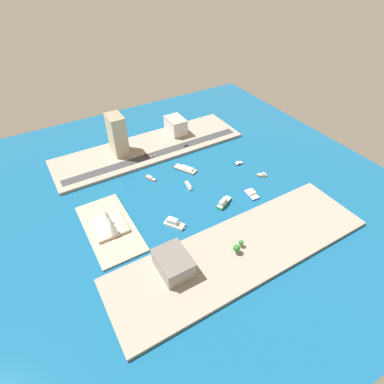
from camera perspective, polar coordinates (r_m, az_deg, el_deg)
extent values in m
plane|color=#145684|center=(333.34, -0.93, 0.30)|extent=(440.00, 440.00, 0.00)
cube|color=gray|center=(277.83, 9.13, -10.46)|extent=(70.00, 240.00, 3.21)
cube|color=gray|center=(402.41, -7.81, 8.05)|extent=(70.00, 240.00, 3.21)
cube|color=#A89E89|center=(302.04, -14.85, -6.44)|extent=(86.35, 42.37, 2.00)
cube|color=#38383D|center=(386.18, -6.61, 6.94)|extent=(12.28, 228.00, 0.15)
cube|color=#1E284C|center=(375.94, 8.63, 5.21)|extent=(4.50, 9.27, 1.41)
cone|color=#1E284C|center=(378.66, 9.23, 5.43)|extent=(1.27, 1.27, 1.27)
cube|color=white|center=(374.15, 8.46, 5.35)|extent=(3.71, 3.37, 1.92)
cube|color=beige|center=(375.51, 8.64, 5.31)|extent=(4.32, 8.90, 0.10)
cube|color=orange|center=(361.61, 12.74, 3.02)|extent=(9.51, 10.39, 1.73)
cone|color=orange|center=(361.11, 11.85, 3.12)|extent=(2.20, 2.20, 1.56)
cube|color=white|center=(360.62, 13.01, 3.24)|extent=(4.77, 4.93, 2.09)
cube|color=beige|center=(361.07, 12.76, 3.13)|extent=(9.13, 9.98, 0.10)
cube|color=silver|center=(295.10, -3.26, -6.00)|extent=(20.38, 17.49, 2.84)
cone|color=silver|center=(291.75, -1.41, -6.62)|extent=(3.56, 3.56, 2.56)
cube|color=white|center=(292.83, -3.61, -5.34)|extent=(10.92, 9.89, 5.19)
cube|color=beige|center=(294.03, -3.27, -5.80)|extent=(19.56, 16.79, 0.10)
cube|color=red|center=(351.17, -7.59, 2.46)|extent=(13.27, 9.28, 1.49)
cone|color=red|center=(347.57, -6.70, 2.09)|extent=(1.80, 1.80, 1.34)
cube|color=white|center=(351.09, -7.85, 2.78)|extent=(7.19, 5.55, 1.98)
cube|color=beige|center=(350.68, -7.60, 2.56)|extent=(12.74, 8.91, 0.10)
cube|color=#2D8C4C|center=(317.90, 5.92, -2.00)|extent=(14.57, 21.48, 2.93)
cone|color=#2D8C4C|center=(325.44, 6.89, -0.90)|extent=(3.51, 3.51, 2.64)
cube|color=white|center=(313.57, 5.72, -1.77)|extent=(8.07, 11.27, 4.66)
cube|color=beige|center=(316.88, 5.94, -1.80)|extent=(13.99, 20.62, 0.10)
cube|color=#999EA3|center=(337.91, -0.65, 1.16)|extent=(15.68, 6.20, 1.85)
cone|color=#999EA3|center=(343.84, -1.13, 1.96)|extent=(1.92, 1.92, 1.67)
cube|color=white|center=(335.14, -0.53, 1.20)|extent=(8.19, 3.88, 2.01)
cube|color=beige|center=(337.29, -0.65, 1.28)|extent=(15.05, 5.96, 0.10)
cube|color=brown|center=(362.43, -1.27, 4.23)|extent=(28.41, 21.21, 1.56)
cone|color=brown|center=(368.68, -3.17, 4.88)|extent=(1.91, 1.91, 1.41)
cube|color=white|center=(360.27, -0.94, 4.36)|extent=(16.35, 13.14, 2.19)
cube|color=beige|center=(361.94, -1.27, 4.34)|extent=(27.27, 20.36, 0.10)
cube|color=blue|center=(333.13, 10.90, -0.44)|extent=(17.97, 10.80, 1.53)
cone|color=blue|center=(327.91, 11.77, -1.37)|extent=(1.49, 1.49, 1.37)
cube|color=white|center=(333.05, 10.76, 0.02)|extent=(8.13, 8.52, 2.38)
cube|color=beige|center=(332.60, 10.92, -0.33)|extent=(17.25, 10.37, 0.10)
cube|color=silver|center=(424.92, -3.01, 12.06)|extent=(29.25, 20.56, 19.82)
cube|color=#9D9992|center=(420.12, -3.06, 13.30)|extent=(30.42, 21.38, 0.80)
cube|color=#C6B793|center=(384.94, -13.55, 10.13)|extent=(25.38, 16.87, 48.27)
cube|color=gray|center=(373.58, -14.14, 13.36)|extent=(26.39, 17.55, 0.80)
cube|color=gray|center=(254.85, -3.45, -12.97)|extent=(31.11, 24.25, 14.92)
cube|color=slate|center=(248.59, -3.53, -11.89)|extent=(32.35, 25.22, 0.80)
cylinder|color=black|center=(382.72, -7.09, 6.62)|extent=(0.25, 0.64, 0.64)
cylinder|color=black|center=(381.46, -6.98, 6.51)|extent=(0.25, 0.64, 0.64)
cylinder|color=black|center=(381.72, -7.52, 6.48)|extent=(0.25, 0.64, 0.64)
cylinder|color=black|center=(380.47, -7.42, 6.37)|extent=(0.25, 0.64, 0.64)
cube|color=white|center=(381.40, -7.25, 6.54)|extent=(1.84, 4.55, 0.86)
cube|color=#262D38|center=(380.94, -7.29, 6.61)|extent=(1.61, 2.55, 0.55)
cylinder|color=black|center=(415.47, 3.49, 9.83)|extent=(0.27, 0.65, 0.64)
cylinder|color=black|center=(414.23, 3.62, 9.72)|extent=(0.27, 0.65, 0.64)
cylinder|color=black|center=(413.94, 3.09, 9.72)|extent=(0.27, 0.65, 0.64)
cylinder|color=black|center=(412.70, 3.22, 9.62)|extent=(0.27, 0.65, 0.64)
cube|color=#B7B7BC|center=(413.93, 3.36, 9.76)|extent=(2.07, 4.79, 0.79)
cube|color=#262D38|center=(413.50, 3.33, 9.83)|extent=(1.77, 2.71, 0.46)
cylinder|color=black|center=(384.48, -8.71, 6.63)|extent=(0.27, 0.65, 0.64)
cylinder|color=black|center=(385.77, -8.81, 6.74)|extent=(0.27, 0.65, 0.64)
cylinder|color=black|center=(385.42, -8.24, 6.77)|extent=(0.27, 0.65, 0.64)
cylinder|color=black|center=(386.70, -8.33, 6.89)|extent=(0.27, 0.65, 0.64)
cube|color=red|center=(385.44, -8.53, 6.79)|extent=(1.96, 4.96, 0.76)
cube|color=#262D38|center=(385.15, -8.50, 6.88)|extent=(1.68, 2.79, 0.55)
cylinder|color=black|center=(400.37, -0.90, 8.62)|extent=(0.26, 0.65, 0.64)
cylinder|color=black|center=(399.19, -0.80, 8.51)|extent=(0.26, 0.65, 0.64)
cylinder|color=black|center=(398.92, -1.37, 8.48)|extent=(0.26, 0.65, 0.64)
cylinder|color=black|center=(397.75, -1.26, 8.38)|extent=(0.26, 0.65, 0.64)
cube|color=black|center=(398.87, -1.08, 8.54)|extent=(1.89, 5.21, 0.89)
cube|color=#262D38|center=(398.41, -1.12, 8.61)|extent=(1.62, 2.93, 0.48)
cylinder|color=black|center=(369.03, -10.90, 5.16)|extent=(0.18, 0.18, 5.50)
cube|color=black|center=(367.20, -10.96, 5.57)|extent=(0.36, 0.36, 1.00)
sphere|color=red|center=(367.00, -10.97, 5.62)|extent=(0.24, 0.24, 0.24)
sphere|color=yellow|center=(367.20, -10.96, 5.57)|extent=(0.24, 0.24, 0.24)
sphere|color=green|center=(367.40, -10.95, 5.53)|extent=(0.24, 0.24, 0.24)
cube|color=#BCAD93|center=(300.27, -14.93, -6.11)|extent=(30.30, 29.58, 3.00)
cone|color=white|center=(286.41, -14.59, -6.08)|extent=(11.11, 9.24, 17.15)
cone|color=white|center=(292.15, -14.95, -5.52)|extent=(10.31, 9.11, 13.50)
cone|color=white|center=(296.61, -15.44, -4.49)|extent=(11.89, 9.08, 16.29)
cone|color=white|center=(305.64, -15.91, -3.81)|extent=(10.58, 9.61, 9.59)
cylinder|color=brown|center=(276.95, 8.91, -9.61)|extent=(0.50, 0.50, 3.20)
sphere|color=#2D7233|center=(274.39, 8.98, -9.15)|extent=(4.46, 4.46, 4.46)
cylinder|color=brown|center=(271.72, 8.10, -10.73)|extent=(0.50, 0.50, 3.66)
sphere|color=#2D7233|center=(268.41, 8.19, -10.15)|extent=(6.18, 6.18, 6.18)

